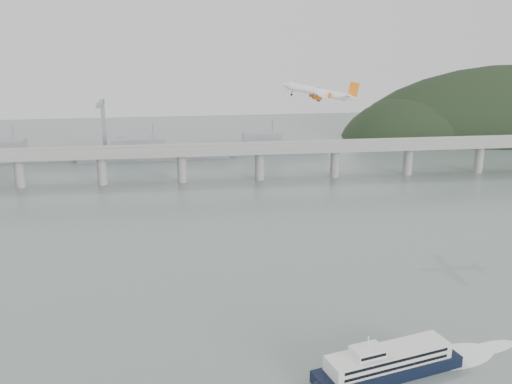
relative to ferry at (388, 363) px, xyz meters
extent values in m
plane|color=slate|center=(-30.88, 21.25, -3.97)|extent=(900.00, 900.00, 0.00)
cube|color=gray|center=(-30.88, 221.25, 16.03)|extent=(800.00, 22.00, 2.20)
cube|color=gray|center=(-30.88, 210.75, 18.03)|extent=(800.00, 0.60, 1.80)
cube|color=gray|center=(-30.88, 231.75, 18.03)|extent=(800.00, 0.60, 1.80)
cylinder|color=gray|center=(-160.88, 221.25, 5.53)|extent=(6.00, 6.00, 21.00)
cylinder|color=gray|center=(-110.88, 221.25, 5.53)|extent=(6.00, 6.00, 21.00)
cylinder|color=gray|center=(-60.88, 221.25, 5.53)|extent=(6.00, 6.00, 21.00)
cylinder|color=gray|center=(-10.88, 221.25, 5.53)|extent=(6.00, 6.00, 21.00)
cylinder|color=gray|center=(39.12, 221.25, 5.53)|extent=(6.00, 6.00, 21.00)
cylinder|color=gray|center=(89.12, 221.25, 5.53)|extent=(6.00, 6.00, 21.00)
cylinder|color=gray|center=(139.12, 221.25, 5.53)|extent=(6.00, 6.00, 21.00)
ellipsoid|color=black|center=(239.12, 351.25, -21.97)|extent=(320.00, 150.00, 156.00)
ellipsoid|color=black|center=(144.12, 341.25, -15.97)|extent=(140.00, 110.00, 96.00)
cube|color=gray|center=(-180.88, 291.25, 0.03)|extent=(95.67, 20.15, 8.00)
cube|color=gray|center=(-190.38, 291.25, 8.03)|extent=(33.90, 15.02, 8.00)
cylinder|color=gray|center=(-180.88, 291.25, 16.03)|extent=(1.60, 1.60, 14.00)
cube|color=gray|center=(-80.88, 286.25, 0.03)|extent=(110.55, 21.43, 8.00)
cube|color=gray|center=(-91.88, 286.25, 8.03)|extent=(39.01, 16.73, 8.00)
cylinder|color=gray|center=(-80.88, 286.25, 16.03)|extent=(1.60, 1.60, 14.00)
cube|color=gray|center=(9.12, 296.25, 0.03)|extent=(85.00, 13.60, 8.00)
cube|color=gray|center=(0.62, 296.25, 8.03)|extent=(29.75, 11.90, 8.00)
cylinder|color=gray|center=(9.12, 296.25, 16.03)|extent=(1.60, 1.60, 14.00)
cube|color=gray|center=(-120.88, 321.25, 16.03)|extent=(3.00, 3.00, 40.00)
cube|color=gray|center=(-120.88, 311.25, 34.03)|extent=(3.00, 28.00, 3.00)
cube|color=black|center=(0.00, 0.00, -2.09)|extent=(48.39, 23.15, 3.77)
cube|color=silver|center=(0.00, 0.00, 2.15)|extent=(40.63, 19.37, 4.71)
cube|color=black|center=(1.24, -4.59, 3.37)|extent=(34.58, 9.45, 0.94)
cube|color=black|center=(1.24, -4.59, 1.11)|extent=(34.58, 9.45, 0.94)
cube|color=black|center=(-1.24, 4.59, 3.37)|extent=(34.58, 9.45, 0.94)
cube|color=black|center=(-1.24, 4.59, 1.11)|extent=(34.58, 9.45, 0.94)
cube|color=silver|center=(-7.27, -1.96, 5.73)|extent=(10.80, 8.81, 2.45)
cube|color=black|center=(-6.40, -5.18, 5.73)|extent=(8.21, 2.31, 0.94)
cylinder|color=silver|center=(-7.27, -1.96, 8.74)|extent=(0.58, 0.58, 3.77)
ellipsoid|color=white|center=(25.45, 6.85, -3.92)|extent=(29.70, 20.14, 0.19)
ellipsoid|color=white|center=(38.18, 10.28, -3.92)|extent=(21.40, 11.83, 0.19)
cylinder|color=white|center=(-0.93, 101.93, 68.32)|extent=(25.71, 6.89, 8.41)
cone|color=white|center=(-15.06, 103.23, 71.29)|extent=(4.64, 3.80, 3.97)
cone|color=white|center=(13.74, 100.60, 65.71)|extent=(5.23, 3.49, 4.15)
cube|color=white|center=(-0.23, 101.82, 67.25)|extent=(6.98, 31.09, 2.81)
cube|color=white|center=(12.99, 100.70, 66.51)|extent=(3.76, 11.09, 1.37)
cube|color=orange|center=(14.50, 100.72, 69.25)|extent=(5.23, 0.88, 6.61)
cylinder|color=orange|center=(-1.42, 106.86, 66.03)|extent=(4.41, 2.64, 2.84)
cylinder|color=black|center=(-3.27, 107.03, 66.42)|extent=(0.94, 2.13, 2.11)
cube|color=white|center=(-1.23, 106.89, 66.92)|extent=(2.45, 0.47, 1.54)
cylinder|color=orange|center=(-2.23, 96.93, 66.54)|extent=(4.41, 2.64, 2.84)
cylinder|color=black|center=(-4.08, 97.11, 66.93)|extent=(0.94, 2.13, 2.11)
cube|color=white|center=(-2.04, 96.96, 67.43)|extent=(2.45, 0.47, 1.54)
cylinder|color=black|center=(-0.38, 104.11, 65.54)|extent=(0.80, 0.43, 2.21)
cylinder|color=black|center=(-0.59, 104.07, 64.56)|extent=(1.21, 0.48, 1.20)
cylinder|color=black|center=(-0.76, 99.42, 65.78)|extent=(0.80, 0.43, 2.21)
cylinder|color=black|center=(-0.97, 99.38, 64.80)|extent=(1.21, 0.48, 1.20)
cylinder|color=black|center=(-12.06, 102.82, 68.06)|extent=(0.80, 0.43, 2.21)
cylinder|color=black|center=(-12.26, 102.79, 67.09)|extent=(1.21, 0.48, 1.20)
cube|color=orange|center=(3.01, 117.03, 67.15)|extent=(1.88, 0.38, 2.43)
cube|color=orange|center=(0.51, 86.35, 68.73)|extent=(1.88, 0.38, 2.43)
camera|label=1|loc=(-58.69, -151.55, 102.15)|focal=42.00mm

